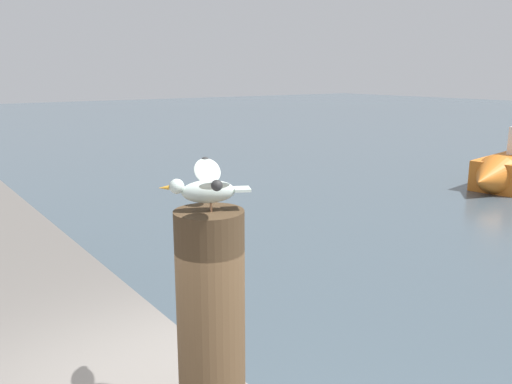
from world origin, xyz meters
TOP-DOWN VIEW (x-y plane):
  - mooring_post at (-0.09, -0.29)m, footprint 0.31×0.31m
  - seagull at (-0.09, -0.29)m, footprint 0.57×0.38m

SIDE VIEW (x-z plane):
  - mooring_post at x=-0.09m, z-range 1.67..2.68m
  - seagull at x=-0.09m, z-range 2.69..2.89m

